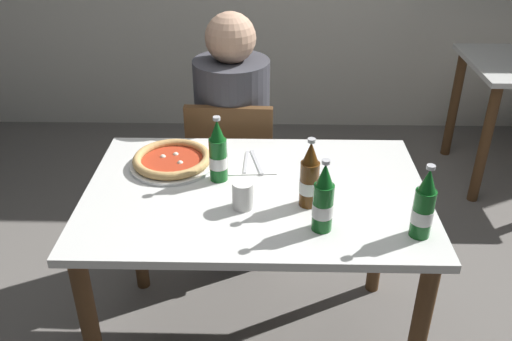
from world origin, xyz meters
The scene contains 11 objects.
ground_plane centered at (0.00, 0.00, 0.00)m, with size 8.00×8.00×0.00m, color slate.
dining_table_main centered at (0.00, 0.00, 0.64)m, with size 1.20×0.80×0.75m.
chair_behind_table centered at (-0.12, 0.61, 0.48)m, with size 0.41×0.41×0.85m.
diner_seated centered at (-0.12, 0.66, 0.58)m, with size 0.34×0.34×1.21m.
pizza_margherita_near centered at (-0.32, 0.17, 0.77)m, with size 0.32×0.32×0.04m.
beer_bottle_left centered at (-0.14, 0.07, 0.85)m, with size 0.07×0.07×0.25m.
beer_bottle_center centered at (0.18, -0.09, 0.85)m, with size 0.07×0.07×0.25m.
beer_bottle_right centered at (0.51, -0.25, 0.85)m, with size 0.07×0.07×0.25m.
beer_bottle_extra centered at (0.21, -0.23, 0.85)m, with size 0.07×0.07×0.25m.
napkin_with_cutlery centered at (-0.02, 0.19, 0.75)m, with size 0.19×0.19×0.01m.
paper_cup centered at (-0.04, -0.11, 0.80)m, with size 0.07×0.07×0.10m, color white.
Camera 1 is at (0.04, -1.64, 1.77)m, focal length 38.45 mm.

